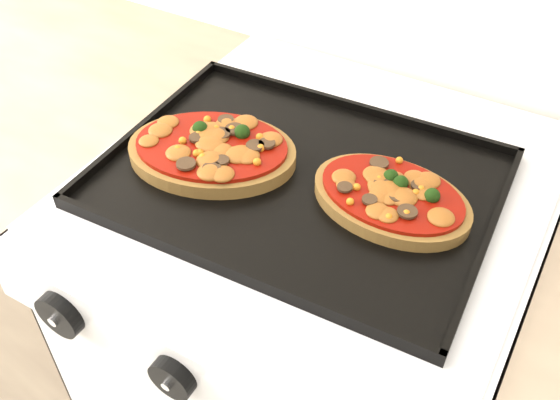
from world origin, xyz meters
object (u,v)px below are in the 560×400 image
Objects in this scene: pizza_left at (212,149)px; pizza_right at (391,196)px; stove at (311,360)px; baking_tray at (299,177)px.

pizza_right is at bearing 8.39° from pizza_left.
stove is at bearing 22.36° from pizza_left.
pizza_right is (0.25, 0.04, -0.00)m from pizza_left.
pizza_left reaches higher than baking_tray.
baking_tray is 0.13m from pizza_right.
stove is 3.91× the size of pizza_left.
pizza_right is at bearing -10.96° from stove.
stove is at bearing 169.04° from pizza_right.
pizza_right reaches higher than baking_tray.
baking_tray is at bearing -116.89° from stove.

